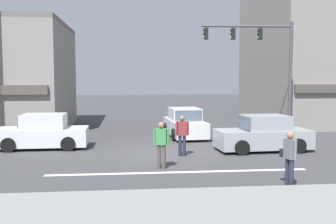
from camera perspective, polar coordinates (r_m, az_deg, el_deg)
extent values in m
plane|color=#3D3D3F|center=(17.00, 0.05, -5.97)|extent=(120.00, 120.00, 0.00)
cube|color=silver|center=(13.60, 1.58, -8.72)|extent=(9.00, 0.24, 0.01)
cube|color=gray|center=(8.86, 5.92, -15.82)|extent=(40.00, 5.00, 0.16)
cylinder|color=#47474C|center=(22.14, 17.32, 4.41)|extent=(0.18, 0.18, 6.20)
cylinder|color=#47474C|center=(21.64, 11.37, 12.10)|extent=(4.80, 0.44, 0.12)
cube|color=black|center=(21.77, 13.23, 10.96)|extent=(0.22, 0.25, 0.60)
sphere|color=black|center=(21.76, 12.93, 11.45)|extent=(0.12, 0.12, 0.12)
sphere|color=black|center=(21.74, 12.92, 10.98)|extent=(0.12, 0.12, 0.12)
sphere|color=green|center=(21.72, 12.91, 10.51)|extent=(0.12, 0.12, 0.12)
cube|color=black|center=(21.44, 9.45, 11.12)|extent=(0.22, 0.25, 0.60)
sphere|color=black|center=(21.44, 9.13, 11.61)|extent=(0.12, 0.12, 0.12)
sphere|color=black|center=(21.42, 9.13, 11.13)|extent=(0.12, 0.12, 0.12)
sphere|color=green|center=(21.40, 9.12, 10.65)|extent=(0.12, 0.12, 0.12)
cube|color=black|center=(21.21, 5.56, 11.23)|extent=(0.22, 0.25, 0.60)
sphere|color=black|center=(21.22, 5.23, 11.72)|extent=(0.12, 0.12, 0.12)
sphere|color=black|center=(21.20, 5.23, 11.24)|extent=(0.12, 0.12, 0.12)
sphere|color=green|center=(21.18, 5.22, 10.76)|extent=(0.12, 0.12, 0.12)
cube|color=silver|center=(18.92, -17.80, -3.43)|extent=(4.12, 1.75, 0.80)
cube|color=silver|center=(18.81, -17.56, -1.26)|extent=(1.92, 1.59, 0.64)
cube|color=#475666|center=(19.02, -20.43, -1.27)|extent=(0.08, 1.44, 0.54)
cylinder|color=black|center=(18.43, -22.19, -4.47)|extent=(0.64, 0.19, 0.64)
cylinder|color=black|center=(20.06, -20.89, -3.69)|extent=(0.64, 0.19, 0.64)
cylinder|color=black|center=(17.92, -14.31, -4.52)|extent=(0.64, 0.19, 0.64)
cylinder|color=black|center=(19.58, -13.64, -3.71)|extent=(0.64, 0.19, 0.64)
cube|color=#999EA3|center=(17.95, 13.59, -3.78)|extent=(4.20, 1.95, 0.80)
cube|color=#999EA3|center=(17.89, 13.94, -1.48)|extent=(1.99, 1.67, 0.64)
cube|color=#475666|center=(17.53, 11.02, -1.56)|extent=(0.15, 1.44, 0.54)
cylinder|color=black|center=(16.74, 10.69, -5.11)|extent=(0.65, 0.22, 0.64)
cylinder|color=black|center=(18.32, 8.87, -4.21)|extent=(0.65, 0.22, 0.64)
cylinder|color=black|center=(17.76, 18.44, -4.70)|extent=(0.65, 0.22, 0.64)
cylinder|color=black|center=(19.26, 16.09, -3.90)|extent=(0.65, 0.22, 0.64)
cube|color=silver|center=(21.55, 2.48, -2.20)|extent=(1.98, 4.21, 0.80)
cube|color=silver|center=(21.57, 2.43, -0.27)|extent=(1.69, 2.00, 0.64)
cube|color=#475666|center=(20.63, 3.00, -0.51)|extent=(1.44, 0.16, 0.54)
cylinder|color=black|center=(20.56, 5.55, -3.18)|extent=(0.22, 0.65, 0.64)
cylinder|color=black|center=(20.18, 0.88, -3.31)|extent=(0.22, 0.65, 0.64)
cylinder|color=black|center=(23.00, 3.87, -2.31)|extent=(0.22, 0.65, 0.64)
cylinder|color=black|center=(22.66, -0.31, -2.41)|extent=(0.22, 0.65, 0.64)
cylinder|color=#232838|center=(12.15, 17.46, -8.55)|extent=(0.14, 0.14, 0.86)
cylinder|color=#232838|center=(12.29, 16.95, -8.38)|extent=(0.14, 0.14, 0.86)
cube|color=slate|center=(12.07, 17.29, -5.14)|extent=(0.30, 0.40, 0.58)
sphere|color=#9E7051|center=(12.01, 17.34, -3.21)|extent=(0.22, 0.22, 0.22)
cylinder|color=slate|center=(11.88, 17.98, -5.31)|extent=(0.09, 0.09, 0.56)
cylinder|color=slate|center=(12.26, 16.63, -4.96)|extent=(0.09, 0.09, 0.56)
cube|color=black|center=(12.38, 16.54, -5.69)|extent=(0.30, 0.18, 0.24)
cylinder|color=#232838|center=(16.29, 2.37, -4.91)|extent=(0.14, 0.14, 0.86)
cylinder|color=#232838|center=(16.25, 1.75, -4.93)|extent=(0.14, 0.14, 0.86)
cube|color=maroon|center=(16.17, 2.07, -2.41)|extent=(0.38, 0.25, 0.58)
sphere|color=brown|center=(16.12, 2.07, -0.96)|extent=(0.22, 0.22, 0.22)
cylinder|color=maroon|center=(16.22, 2.89, -2.38)|extent=(0.09, 0.09, 0.56)
cylinder|color=maroon|center=(16.11, 1.24, -2.43)|extent=(0.09, 0.09, 0.56)
cylinder|color=#4C4742|center=(14.07, -1.34, -6.48)|extent=(0.14, 0.14, 0.86)
cylinder|color=#4C4742|center=(14.04, -0.61, -6.50)|extent=(0.14, 0.14, 0.86)
cube|color=#3F8C4C|center=(13.93, -0.98, -3.59)|extent=(0.40, 0.30, 0.58)
sphere|color=#9E7051|center=(13.87, -0.98, -1.92)|extent=(0.22, 0.22, 0.22)
cylinder|color=#3F8C4C|center=(13.97, -1.96, -3.57)|extent=(0.09, 0.09, 0.56)
cylinder|color=#3F8C4C|center=(13.89, 0.00, -3.61)|extent=(0.09, 0.09, 0.56)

